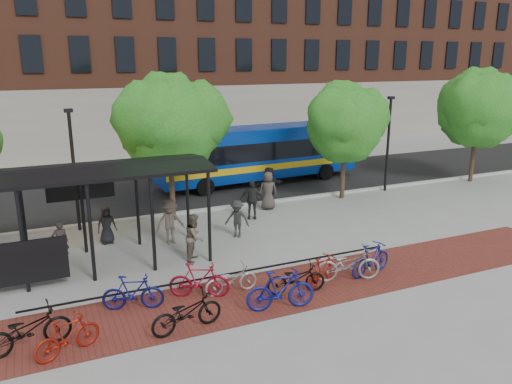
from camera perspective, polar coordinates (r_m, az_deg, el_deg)
name	(u,v)px	position (r m, az deg, el deg)	size (l,w,h in m)	color
ground	(264,233)	(20.89, 0.94, -4.75)	(160.00, 160.00, 0.00)	#9E9E99
asphalt_street	(204,189)	(28.02, -5.94, 0.38)	(160.00, 8.00, 0.01)	black
curb	(230,207)	(24.37, -3.01, -1.68)	(160.00, 0.25, 0.12)	#B7B7B2
brick_strip	(273,292)	(15.94, 1.97, -11.34)	(24.00, 3.00, 0.01)	maroon
bike_rack_rail	(224,288)	(16.23, -3.65, -10.87)	(12.00, 0.05, 0.95)	black
building_brick	(244,24)	(47.56, -1.33, 18.64)	(55.00, 14.00, 20.00)	brown
bus_shelter	(47,186)	(17.82, -22.79, 0.60)	(10.60, 3.07, 3.60)	black
tree_b	(171,121)	(21.99, -9.71, 8.02)	(5.15, 4.20, 6.47)	#382619
tree_c	(346,120)	(25.76, 10.28, 8.10)	(4.66, 3.80, 5.92)	#382619
tree_d	(479,105)	(31.64, 24.17, 9.06)	(5.39, 4.40, 6.55)	#382619
lamp_post_left	(74,167)	(21.89, -20.11, 2.72)	(0.35, 0.20, 5.12)	black
lamp_post_right	(388,141)	(27.85, 14.87, 5.64)	(0.35, 0.20, 5.12)	black
bus	(258,151)	(28.91, 0.29, 4.71)	(12.19, 3.41, 3.26)	#083199
bike_0	(28,330)	(14.07, -24.64, -14.13)	(0.73, 2.11, 1.11)	black
bike_1	(67,336)	(13.53, -20.76, -15.14)	(0.48, 1.69, 1.02)	maroon
bike_3	(133,293)	(15.13, -13.88, -11.09)	(0.50, 1.78, 1.07)	navy
bike_4	(187,312)	(13.81, -7.92, -13.47)	(0.70, 2.02, 1.06)	black
bike_5	(199,280)	(15.49, -6.51, -9.99)	(0.52, 1.85, 1.11)	maroon
bike_6	(231,279)	(15.71, -2.86, -9.95)	(0.60, 1.73, 0.91)	#B5B5B7
bike_7	(281,290)	(14.69, 2.83, -11.11)	(0.58, 2.05, 1.23)	navy
bike_8	(296,278)	(15.73, 4.59, -9.81)	(0.65, 1.86, 0.98)	black
bike_9	(322,270)	(16.35, 7.60, -8.88)	(0.46, 1.63, 0.98)	#9E190E
bike_10	(348,264)	(16.75, 10.48, -8.11)	(0.75, 2.16, 1.13)	#9B9B9D
bike_11	(371,259)	(17.34, 12.99, -7.48)	(0.52, 1.85, 1.11)	navy
pedestrian_0	(106,225)	(20.44, -16.72, -3.60)	(0.75, 0.49, 1.53)	black
pedestrian_1	(60,242)	(19.10, -21.45, -5.32)	(0.57, 0.37, 1.55)	#36302B
pedestrian_3	(170,222)	(19.81, -9.78, -3.39)	(1.15, 0.66, 1.78)	brown
pedestrian_4	(252,200)	(22.53, -0.50, -0.87)	(1.04, 0.43, 1.78)	#292929
pedestrian_5	(269,186)	(24.72, 1.50, 0.71)	(1.76, 0.56, 1.90)	black
pedestrian_6	(268,191)	(23.92, 1.39, 0.17)	(0.90, 0.59, 1.85)	#423B35
pedestrian_8	(195,237)	(18.12, -7.04, -5.13)	(0.84, 0.66, 1.73)	brown
pedestrian_9	(237,219)	(20.26, -2.18, -3.08)	(1.01, 0.58, 1.56)	#2A2A2A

